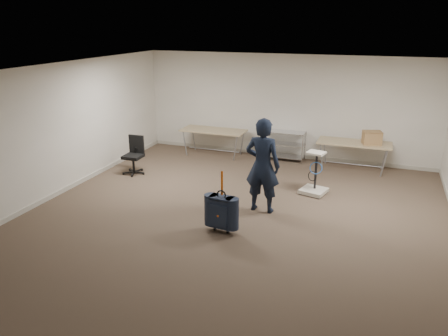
% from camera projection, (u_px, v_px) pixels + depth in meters
% --- Properties ---
extents(ground, '(9.00, 9.00, 0.00)m').
position_uv_depth(ground, '(231.00, 222.00, 8.27)').
color(ground, '#4F3D30').
rests_on(ground, ground).
extents(room_shell, '(8.00, 9.00, 9.00)m').
position_uv_depth(room_shell, '(252.00, 194.00, 9.48)').
color(room_shell, beige).
rests_on(room_shell, ground).
extents(folding_table_left, '(1.80, 0.75, 0.73)m').
position_uv_depth(folding_table_left, '(213.00, 132.00, 12.18)').
color(folding_table_left, '#9D8960').
rests_on(folding_table_left, ground).
extents(folding_table_right, '(1.80, 0.75, 0.73)m').
position_uv_depth(folding_table_right, '(354.00, 144.00, 10.95)').
color(folding_table_right, '#9D8960').
rests_on(folding_table_right, ground).
extents(wire_shelf, '(1.22, 0.47, 0.80)m').
position_uv_depth(wire_shelf, '(282.00, 144.00, 11.86)').
color(wire_shelf, silver).
rests_on(wire_shelf, ground).
extents(person, '(0.70, 0.47, 1.90)m').
position_uv_depth(person, '(263.00, 166.00, 8.48)').
color(person, black).
rests_on(person, ground).
extents(suitcase, '(0.45, 0.29, 1.16)m').
position_uv_depth(suitcase, '(221.00, 212.00, 7.76)').
color(suitcase, black).
rests_on(suitcase, ground).
extents(office_chair, '(0.57, 0.57, 0.93)m').
position_uv_depth(office_chair, '(134.00, 162.00, 10.84)').
color(office_chair, black).
rests_on(office_chair, ground).
extents(equipment_cart, '(0.63, 0.63, 0.96)m').
position_uv_depth(equipment_cart, '(314.00, 183.00, 9.56)').
color(equipment_cart, beige).
rests_on(equipment_cart, ground).
extents(cardboard_box, '(0.50, 0.43, 0.32)m').
position_uv_depth(cardboard_box, '(372.00, 138.00, 10.71)').
color(cardboard_box, olive).
rests_on(cardboard_box, folding_table_right).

